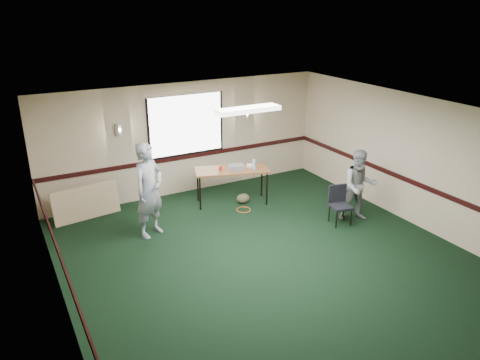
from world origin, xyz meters
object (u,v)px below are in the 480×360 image
conference_chair (339,201)px  person_left (149,190)px  folding_table (232,172)px  projector (236,167)px  person_right (359,186)px

conference_chair → person_left: (-3.67, 1.37, 0.48)m
folding_table → projector: (0.08, -0.06, 0.12)m
folding_table → conference_chair: (1.51, -2.00, -0.29)m
conference_chair → person_right: 0.54m
conference_chair → projector: bearing=138.9°
folding_table → person_left: bearing=-145.7°
person_left → person_right: person_left is taller
person_right → folding_table: bearing=157.8°
projector → person_right: size_ratio=0.21×
projector → person_left: bearing=-152.1°
person_left → person_right: bearing=-48.7°
projector → conference_chair: 2.44m
projector → conference_chair: projector is taller
person_left → person_right: 4.37m
folding_table → projector: size_ratio=5.53×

